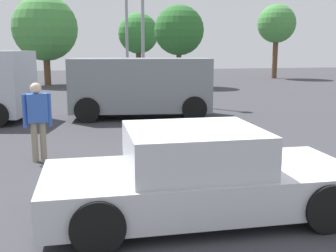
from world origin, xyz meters
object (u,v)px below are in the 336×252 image
Objects in this scene: sedan_foreground at (198,176)px; suv_dark at (140,85)px; pedestrian at (37,115)px; light_post_near at (126,3)px.

suv_dark reaches higher than sedan_foreground.
suv_dark reaches higher than pedestrian.
sedan_foreground is 0.89× the size of suv_dark.
pedestrian is (-2.92, -5.06, -0.12)m from suv_dark.
suv_dark is at bearing 87.94° from sedan_foreground.
light_post_near is (3.33, 11.60, 3.49)m from pedestrian.
suv_dark is 7.37m from light_post_near.
light_post_near reaches higher than suv_dark.
suv_dark is at bearing -93.60° from light_post_near.
pedestrian is at bearing 67.66° from suv_dark.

